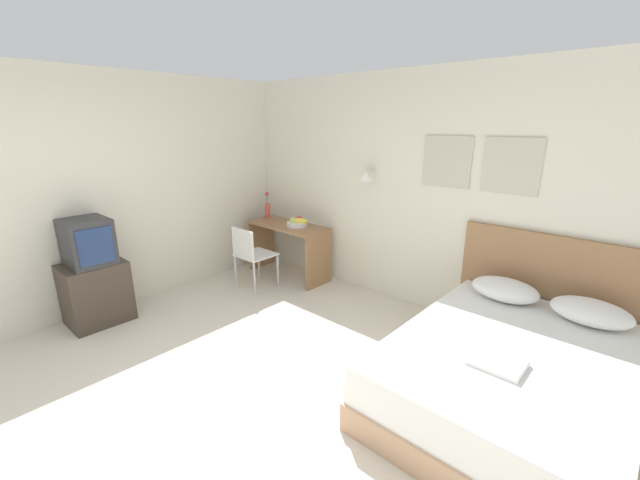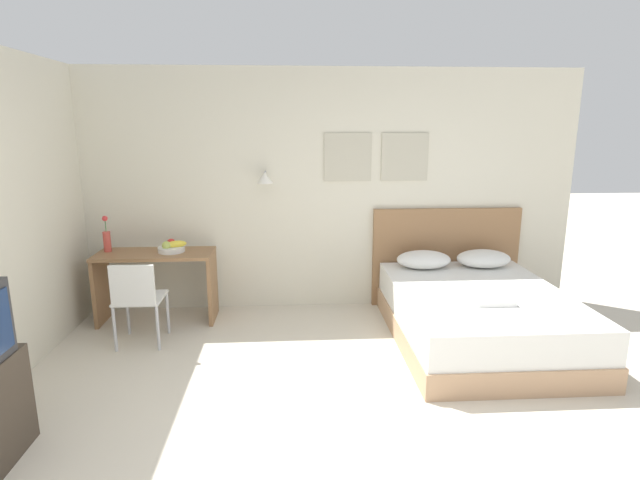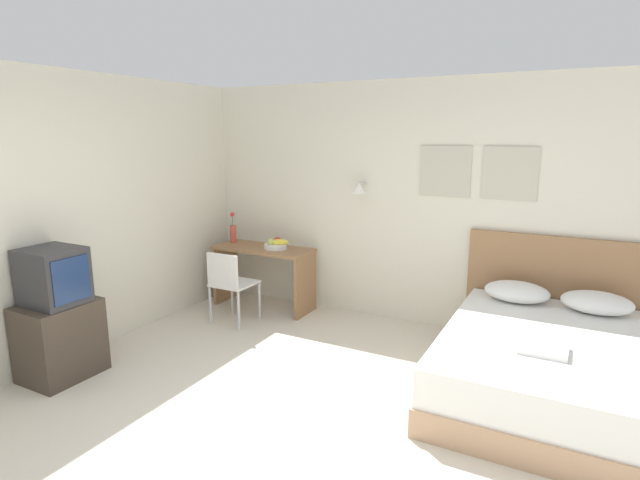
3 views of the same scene
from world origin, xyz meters
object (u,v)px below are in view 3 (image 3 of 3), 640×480
Objects in this scene: pillow_left at (517,292)px; desk at (264,265)px; desk_chair at (229,281)px; headboard at (557,293)px; folded_towel_near_foot at (542,347)px; tv_stand at (60,340)px; fruit_bowl at (276,244)px; pillow_right at (597,303)px; flower_vase at (233,231)px; bed at (545,367)px; television at (53,276)px.

desk is at bearing -179.20° from pillow_left.
pillow_left is at bearing 13.51° from desk_chair.
headboard is 3.36m from desk_chair.
tv_stand is (-3.73, -1.25, -0.21)m from folded_towel_near_foot.
desk is at bearing 76.70° from tv_stand.
headboard is at bearing 40.43° from pillow_left.
headboard is 3.05m from fruit_bowl.
pillow_left is 1.95× the size of fruit_bowl.
desk reaches higher than tv_stand.
fruit_bowl is (0.19, 0.67, 0.30)m from desk_chair.
pillow_right is (0.33, -0.29, 0.05)m from headboard.
fruit_bowl is at bearing -4.43° from flower_vase.
folded_towel_near_foot is 3.87m from flower_vase.
desk_chair is 1.24× the size of tv_stand.
fruit_bowl is (-3.03, 0.77, 0.54)m from bed.
pillow_right is 1.16m from folded_towel_near_foot.
flower_vase is 2.39m from television.
pillow_left is 1.00× the size of pillow_right.
bed is at bearing -14.27° from fruit_bowl.
tv_stand is at bearing -149.99° from pillow_right.
headboard is 4.60m from television.
pillow_right reaches higher than folded_towel_near_foot.
folded_towel_near_foot is 0.91× the size of flower_vase.
bed is at bearing -67.08° from pillow_left.
pillow_left is 4.16m from television.
television is (-0.05, -2.39, 0.02)m from flower_vase.
tv_stand is (-0.55, -2.32, -0.19)m from desk.
tv_stand is (-3.42, -2.36, -0.28)m from pillow_left.
fruit_bowl is (-3.36, -0.02, 0.19)m from pillow_right.
pillow_right is at bearing -0.44° from flower_vase.
desk is at bearing 166.80° from bed.
desk_chair reaches higher than folded_towel_near_foot.
flower_vase is at bearing 88.91° from television.
pillow_left is at bearing 112.92° from bed.
pillow_right is 3.54m from desk.
desk_chair is 2.72× the size of fruit_bowl.
tv_stand is at bearing -103.30° from desk.
tv_stand is at bearing 180.00° from television.
desk is 2.41m from television.
headboard is at bearing 90.00° from bed.
folded_towel_near_foot is 3.35m from desk.
desk_chair is at bearing -163.10° from headboard.
flower_vase reaches higher than pillow_right.
tv_stand is 0.57m from television.
folded_towel_near_foot is at bearing -17.16° from flower_vase.
desk_chair is at bearing 178.22° from bed.
desk is (-3.20, 0.75, 0.27)m from bed.
fruit_bowl is at bearing -179.55° from pillow_left.
tv_stand is at bearing -107.82° from desk_chair.
pillow_right reaches higher than tv_stand.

